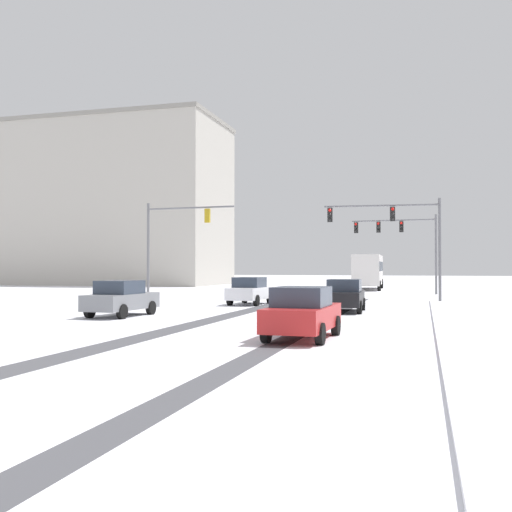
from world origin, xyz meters
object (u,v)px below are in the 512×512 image
traffic_signal_far_right (401,236)px  car_black_second (345,295)px  traffic_signal_near_right (398,228)px  traffic_signal_near_left (171,234)px  car_red_fourth (302,313)px  bus_oncoming (368,269)px  car_grey_third (121,298)px  office_building_far_left_block (114,204)px  car_white_lead (250,291)px

traffic_signal_far_right → car_black_second: traffic_signal_far_right is taller
traffic_signal_near_right → car_black_second: traffic_signal_near_right is taller
traffic_signal_near_left → car_red_fourth: size_ratio=1.56×
car_red_fourth → bus_oncoming: 41.96m
car_grey_third → office_building_far_left_block: (-24.90, 44.07, 9.43)m
car_white_lead → car_grey_third: bearing=-108.4°
car_black_second → office_building_far_left_block: size_ratio=0.15×
car_red_fourth → bus_oncoming: bearing=92.3°
traffic_signal_near_right → bus_oncoming: bearing=99.8°
traffic_signal_near_left → car_white_lead: traffic_signal_near_left is taller
car_black_second → bus_oncoming: size_ratio=0.38×
traffic_signal_near_right → car_black_second: size_ratio=1.73×
traffic_signal_near_right → car_white_lead: traffic_signal_near_right is taller
traffic_signal_near_left → car_red_fourth: (12.46, -18.28, -3.62)m
traffic_signal_near_right → car_white_lead: 10.20m
car_white_lead → car_grey_third: same height
car_red_fourth → car_black_second: bearing=90.8°
bus_oncoming → car_red_fourth: bearing=-87.7°
car_grey_third → traffic_signal_far_right: bearing=66.7°
car_black_second → car_grey_third: size_ratio=0.99×
traffic_signal_near_left → office_building_far_left_block: office_building_far_left_block is taller
traffic_signal_far_right → car_grey_third: bearing=-113.3°
traffic_signal_near_left → car_white_lead: size_ratio=1.56×
traffic_signal_near_left → bus_oncoming: traffic_signal_near_left is taller
car_black_second → office_building_far_left_block: bearing=131.6°
traffic_signal_near_right → bus_oncoming: traffic_signal_near_right is taller
traffic_signal_far_right → traffic_signal_near_left: (-14.28, -14.26, -0.38)m
car_grey_third → car_red_fourth: bearing=-32.6°
car_black_second → car_white_lead: bearing=145.2°
traffic_signal_near_right → bus_oncoming: 22.25m
traffic_signal_near_left → car_black_second: 14.46m
car_white_lead → traffic_signal_far_right: bearing=64.0°
traffic_signal_far_right → car_black_second: size_ratio=1.66×
car_black_second → office_building_far_left_block: office_building_far_left_block is taller
traffic_signal_far_right → bus_oncoming: traffic_signal_far_right is taller
car_white_lead → bus_oncoming: (4.63, 26.07, 1.18)m
bus_oncoming → office_building_far_left_block: (-32.77, 8.28, 8.25)m
car_black_second → car_grey_third: (-9.39, -5.45, 0.00)m
traffic_signal_near_left → car_black_second: traffic_signal_near_left is taller
office_building_far_left_block → traffic_signal_near_right: bearing=-39.4°
traffic_signal_near_left → car_white_lead: bearing=-21.6°
traffic_signal_far_right → car_white_lead: bearing=-116.0°
car_black_second → bus_oncoming: bus_oncoming is taller
car_red_fourth → office_building_far_left_block: office_building_far_left_block is taller
car_red_fourth → office_building_far_left_block: 61.61m
traffic_signal_near_right → traffic_signal_near_left: size_ratio=1.10×
car_red_fourth → traffic_signal_near_left: bearing=124.3°
traffic_signal_far_right → car_white_lead: traffic_signal_far_right is taller
car_white_lead → car_red_fourth: (6.32, -15.84, 0.00)m
traffic_signal_near_left → office_building_far_left_block: bearing=124.6°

